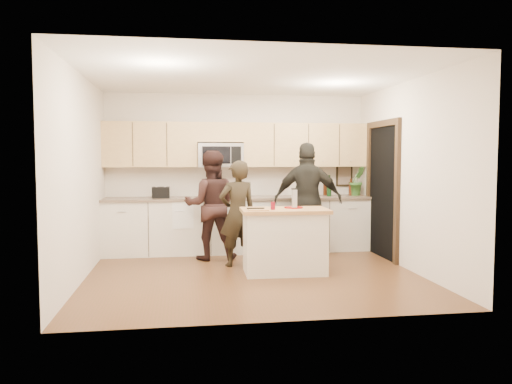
{
  "coord_description": "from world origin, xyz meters",
  "views": [
    {
      "loc": [
        -0.95,
        -6.7,
        1.61
      ],
      "look_at": [
        0.09,
        0.35,
        1.12
      ],
      "focal_mm": 35.0,
      "sensor_mm": 36.0,
      "label": 1
    }
  ],
  "objects": [
    {
      "name": "orchid",
      "position": [
        2.1,
        1.72,
        1.2
      ],
      "size": [
        0.33,
        0.28,
        0.52
      ],
      "primitive_type": "imported",
      "rotation": [
        0.0,
        0.0,
        0.2
      ],
      "color": "#376B2B",
      "rests_on": "back_cabinetry"
    },
    {
      "name": "doorway",
      "position": [
        2.23,
        0.9,
        1.16
      ],
      "size": [
        0.06,
        1.25,
        2.2
      ],
      "color": "black",
      "rests_on": "ground"
    },
    {
      "name": "box_grater",
      "position": [
        0.59,
        0.06,
        1.05
      ],
      "size": [
        0.08,
        0.07,
        0.27
      ],
      "color": "silver",
      "rests_on": "red_plate"
    },
    {
      "name": "island",
      "position": [
        0.45,
        0.04,
        0.45
      ],
      "size": [
        1.22,
        0.74,
        0.9
      ],
      "rotation": [
        0.0,
        0.0,
        -0.03
      ],
      "color": "beige",
      "rests_on": "ground"
    },
    {
      "name": "microwave",
      "position": [
        -0.31,
        1.8,
        1.65
      ],
      "size": [
        0.76,
        0.41,
        0.4
      ],
      "color": "silver",
      "rests_on": "ground"
    },
    {
      "name": "knife",
      "position": [
        0.03,
        -0.06,
        0.92
      ],
      "size": [
        0.21,
        0.03,
        0.01
      ],
      "primitive_type": "cube",
      "rotation": [
        0.0,
        0.0,
        -0.03
      ],
      "color": "silver",
      "rests_on": "cutting_board"
    },
    {
      "name": "woman_left",
      "position": [
        -0.15,
        0.59,
        0.78
      ],
      "size": [
        0.65,
        0.51,
        1.57
      ],
      "primitive_type": "imported",
      "rotation": [
        0.0,
        0.0,
        3.4
      ],
      "color": "black",
      "rests_on": "ground"
    },
    {
      "name": "tongs",
      "position": [
        0.02,
        -0.07,
        0.92
      ],
      "size": [
        0.24,
        0.04,
        0.02
      ],
      "primitive_type": "cube",
      "rotation": [
        0.0,
        0.0,
        -0.03
      ],
      "color": "black",
      "rests_on": "cutting_board"
    },
    {
      "name": "dish_towel",
      "position": [
        -0.95,
        1.5,
        0.8
      ],
      "size": [
        0.34,
        0.6,
        0.48
      ],
      "color": "white",
      "rests_on": "ground"
    },
    {
      "name": "bottle_cluster",
      "position": [
        1.75,
        1.72,
        1.12
      ],
      "size": [
        0.62,
        0.31,
        0.38
      ],
      "color": "black",
      "rests_on": "back_cabinetry"
    },
    {
      "name": "red_plate",
      "position": [
        0.59,
        0.13,
        0.91
      ],
      "size": [
        0.26,
        0.26,
        0.02
      ],
      "primitive_type": "cylinder",
      "color": "maroon",
      "rests_on": "island"
    },
    {
      "name": "toaster",
      "position": [
        -1.31,
        1.67,
        1.03
      ],
      "size": [
        0.29,
        0.2,
        0.19
      ],
      "color": "black",
      "rests_on": "back_cabinetry"
    },
    {
      "name": "woman_center",
      "position": [
        -0.52,
        1.13,
        0.86
      ],
      "size": [
        0.85,
        0.67,
        1.72
      ],
      "primitive_type": "imported",
      "rotation": [
        0.0,
        0.0,
        3.12
      ],
      "color": "black",
      "rests_on": "ground"
    },
    {
      "name": "woman_right",
      "position": [
        1.03,
        1.01,
        0.92
      ],
      "size": [
        1.15,
        0.66,
        1.85
      ],
      "primitive_type": "imported",
      "rotation": [
        0.0,
        0.0,
        2.94
      ],
      "color": "black",
      "rests_on": "ground"
    },
    {
      "name": "drink_glass",
      "position": [
        0.27,
        -0.04,
        0.95
      ],
      "size": [
        0.06,
        0.06,
        0.11
      ],
      "primitive_type": "cylinder",
      "color": "maroon",
      "rests_on": "island"
    },
    {
      "name": "upper_cabinetry",
      "position": [
        0.03,
        1.83,
        1.84
      ],
      "size": [
        4.5,
        0.33,
        0.75
      ],
      "color": "tan",
      "rests_on": "ground"
    },
    {
      "name": "room_shell",
      "position": [
        0.0,
        0.0,
        1.73
      ],
      "size": [
        4.52,
        4.02,
        2.71
      ],
      "color": "beige",
      "rests_on": "ground"
    },
    {
      "name": "back_cabinetry",
      "position": [
        0.0,
        1.69,
        0.47
      ],
      "size": [
        4.5,
        0.66,
        0.94
      ],
      "color": "beige",
      "rests_on": "ground"
    },
    {
      "name": "floor",
      "position": [
        0.0,
        0.0,
        0.0
      ],
      "size": [
        4.5,
        4.5,
        0.0
      ],
      "primitive_type": "plane",
      "color": "#532F1C",
      "rests_on": "ground"
    },
    {
      "name": "cutting_board",
      "position": [
        0.06,
        -0.13,
        0.91
      ],
      "size": [
        0.27,
        0.2,
        0.02
      ],
      "primitive_type": "cube",
      "rotation": [
        0.0,
        0.0,
        -0.03
      ],
      "color": "#A68345",
      "rests_on": "island"
    },
    {
      "name": "framed_picture",
      "position": [
        1.95,
        1.98,
        1.28
      ],
      "size": [
        0.3,
        0.03,
        0.38
      ],
      "color": "black",
      "rests_on": "ground"
    }
  ]
}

